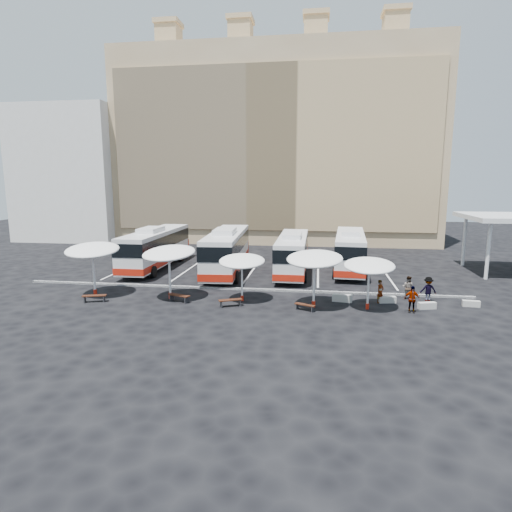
# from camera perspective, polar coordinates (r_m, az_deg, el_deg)

# --- Properties ---
(ground) EXTENTS (120.00, 120.00, 0.00)m
(ground) POSITION_cam_1_polar(r_m,az_deg,el_deg) (32.17, -2.54, -4.74)
(ground) COLOR black
(ground) RESTS_ON ground
(sandstone_building) EXTENTS (42.00, 18.25, 29.60)m
(sandstone_building) POSITION_cam_1_polar(r_m,az_deg,el_deg) (62.85, 2.97, 14.07)
(sandstone_building) COLOR tan
(sandstone_building) RESTS_ON ground
(apartment_block) EXTENTS (14.00, 14.00, 18.00)m
(apartment_block) POSITION_cam_1_polar(r_m,az_deg,el_deg) (67.64, -22.14, 10.00)
(apartment_block) COLOR silver
(apartment_block) RESTS_ON ground
(curb_divider) EXTENTS (34.00, 0.25, 0.15)m
(curb_divider) POSITION_cam_1_polar(r_m,az_deg,el_deg) (32.63, -2.38, -4.39)
(curb_divider) COLOR black
(curb_divider) RESTS_ON ground
(bay_lines) EXTENTS (24.15, 12.00, 0.01)m
(bay_lines) POSITION_cam_1_polar(r_m,az_deg,el_deg) (39.85, -0.39, -1.83)
(bay_lines) COLOR white
(bay_lines) RESTS_ON ground
(bus_0) EXTENTS (2.96, 12.49, 3.96)m
(bus_0) POSITION_cam_1_polar(r_m,az_deg,el_deg) (41.48, -13.22, 1.21)
(bus_0) COLOR silver
(bus_0) RESTS_ON ground
(bus_1) EXTENTS (3.62, 13.02, 4.08)m
(bus_1) POSITION_cam_1_polar(r_m,az_deg,el_deg) (38.48, -3.90, 0.87)
(bus_1) COLOR silver
(bus_1) RESTS_ON ground
(bus_2) EXTENTS (2.76, 11.64, 3.69)m
(bus_2) POSITION_cam_1_polar(r_m,az_deg,el_deg) (38.33, 4.90, 0.52)
(bus_2) COLOR silver
(bus_2) RESTS_ON ground
(bus_3) EXTENTS (3.35, 12.11, 3.80)m
(bus_3) POSITION_cam_1_polar(r_m,az_deg,el_deg) (40.33, 12.42, 0.88)
(bus_3) COLOR silver
(bus_3) RESTS_ON ground
(sunshade_0) EXTENTS (4.34, 4.38, 3.90)m
(sunshade_0) POSITION_cam_1_polar(r_m,az_deg,el_deg) (32.54, -20.98, 0.73)
(sunshade_0) COLOR silver
(sunshade_0) RESTS_ON ground
(sunshade_1) EXTENTS (4.48, 4.52, 3.82)m
(sunshade_1) POSITION_cam_1_polar(r_m,az_deg,el_deg) (30.13, -11.54, 0.36)
(sunshade_1) COLOR silver
(sunshade_1) RESTS_ON ground
(sunshade_2) EXTENTS (3.28, 3.32, 3.28)m
(sunshade_2) POSITION_cam_1_polar(r_m,az_deg,el_deg) (29.09, -1.89, -0.70)
(sunshade_2) COLOR silver
(sunshade_2) RESTS_ON ground
(sunshade_3) EXTENTS (4.36, 4.40, 3.79)m
(sunshade_3) POSITION_cam_1_polar(r_m,az_deg,el_deg) (27.75, 7.82, -0.40)
(sunshade_3) COLOR silver
(sunshade_3) RESTS_ON ground
(sunshade_4) EXTENTS (3.49, 3.53, 3.36)m
(sunshade_4) POSITION_cam_1_polar(r_m,az_deg,el_deg) (28.11, 14.87, -1.26)
(sunshade_4) COLOR silver
(sunshade_4) RESTS_ON ground
(wood_bench_0) EXTENTS (1.63, 0.87, 0.48)m
(wood_bench_0) POSITION_cam_1_polar(r_m,az_deg,el_deg) (31.32, -20.75, -5.11)
(wood_bench_0) COLOR black
(wood_bench_0) RESTS_ON ground
(wood_bench_1) EXTENTS (1.66, 0.96, 0.49)m
(wood_bench_1) POSITION_cam_1_polar(r_m,az_deg,el_deg) (29.84, -10.22, -5.33)
(wood_bench_1) COLOR black
(wood_bench_1) RESTS_ON ground
(wood_bench_2) EXTENTS (1.58, 1.03, 0.48)m
(wood_bench_2) POSITION_cam_1_polar(r_m,az_deg,el_deg) (28.36, -3.44, -6.02)
(wood_bench_2) COLOR black
(wood_bench_2) RESTS_ON ground
(wood_bench_3) EXTENTS (1.39, 0.89, 0.42)m
(wood_bench_3) POSITION_cam_1_polar(r_m,az_deg,el_deg) (27.64, 6.54, -6.60)
(wood_bench_3) COLOR black
(wood_bench_3) RESTS_ON ground
(conc_bench_0) EXTENTS (1.39, 0.65, 0.50)m
(conc_bench_0) POSITION_cam_1_polar(r_m,az_deg,el_deg) (30.05, 11.42, -5.51)
(conc_bench_0) COLOR #999994
(conc_bench_0) RESTS_ON ground
(conc_bench_1) EXTENTS (1.20, 0.59, 0.43)m
(conc_bench_1) POSITION_cam_1_polar(r_m,az_deg,el_deg) (30.52, 17.09, -5.59)
(conc_bench_1) COLOR #999994
(conc_bench_1) RESTS_ON ground
(conc_bench_2) EXTENTS (1.20, 0.69, 0.43)m
(conc_bench_2) POSITION_cam_1_polar(r_m,az_deg,el_deg) (29.99, 21.84, -6.15)
(conc_bench_2) COLOR #999994
(conc_bench_2) RESTS_ON ground
(conc_bench_3) EXTENTS (1.10, 0.47, 0.40)m
(conc_bench_3) POSITION_cam_1_polar(r_m,az_deg,el_deg) (31.70, 26.76, -5.69)
(conc_bench_3) COLOR #999994
(conc_bench_3) RESTS_ON ground
(passenger_0) EXTENTS (0.68, 0.67, 1.58)m
(passenger_0) POSITION_cam_1_polar(r_m,az_deg,el_deg) (30.23, 16.25, -4.56)
(passenger_0) COLOR black
(passenger_0) RESTS_ON ground
(passenger_1) EXTENTS (1.01, 0.96, 1.64)m
(passenger_1) POSITION_cam_1_polar(r_m,az_deg,el_deg) (31.77, 19.65, -3.99)
(passenger_1) COLOR black
(passenger_1) RESTS_ON ground
(passenger_2) EXTENTS (1.02, 0.47, 1.71)m
(passenger_2) POSITION_cam_1_polar(r_m,az_deg,el_deg) (28.65, 20.07, -5.44)
(passenger_2) COLOR black
(passenger_2) RESTS_ON ground
(passenger_3) EXTENTS (1.21, 0.78, 1.77)m
(passenger_3) POSITION_cam_1_polar(r_m,az_deg,el_deg) (31.41, 21.95, -4.18)
(passenger_3) COLOR black
(passenger_3) RESTS_ON ground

